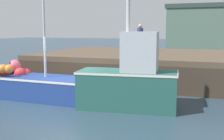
# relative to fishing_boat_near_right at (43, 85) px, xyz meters

# --- Properties ---
(ground) EXTENTS (120.00, 160.00, 0.10)m
(ground) POSITION_rel_fishing_boat_near_right_xyz_m (0.99, 0.01, -0.59)
(ground) COLOR #283D4C
(pier) EXTENTS (14.18, 8.10, 1.47)m
(pier) POSITION_rel_fishing_boat_near_right_xyz_m (3.98, 5.94, 0.69)
(pier) COLOR brown
(pier) RESTS_ON ground
(fishing_boat_near_right) EXTENTS (4.00, 1.76, 3.96)m
(fishing_boat_near_right) POSITION_rel_fishing_boat_near_right_xyz_m (0.00, 0.00, 0.00)
(fishing_boat_near_right) COLOR navy
(fishing_boat_near_right) RESTS_ON ground
(fishing_boat_mid) EXTENTS (3.63, 1.91, 4.75)m
(fishing_boat_mid) POSITION_rel_fishing_boat_near_right_xyz_m (3.71, -0.18, 0.47)
(fishing_boat_mid) COLOR #23564C
(fishing_boat_mid) RESTS_ON ground
(dockworker) EXTENTS (0.34, 0.34, 1.62)m
(dockworker) POSITION_rel_fishing_boat_near_right_xyz_m (2.31, 6.32, 1.74)
(dockworker) COLOR #2D3342
(dockworker) RESTS_ON pier
(warehouse) EXTENTS (9.90, 6.20, 5.80)m
(warehouse) POSITION_rel_fishing_boat_near_right_xyz_m (5.14, 28.51, 2.38)
(warehouse) COLOR #4C6656
(warehouse) RESTS_ON ground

